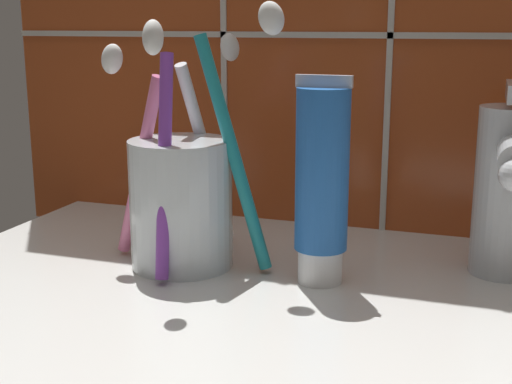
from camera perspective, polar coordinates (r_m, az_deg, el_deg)
sink_counter at (r=46.32cm, az=4.65°, el=-9.80°), size 57.42×35.72×2.00cm
toothbrush_cup at (r=51.07cm, az=-5.93°, el=-0.21°), size 14.58×14.19×18.78cm
toothpaste_tube at (r=47.26cm, az=5.29°, el=0.75°), size 3.73×3.55×13.96cm
sink_faucet at (r=51.39cm, az=19.65°, el=0.56°), size 4.74×10.92×13.33cm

